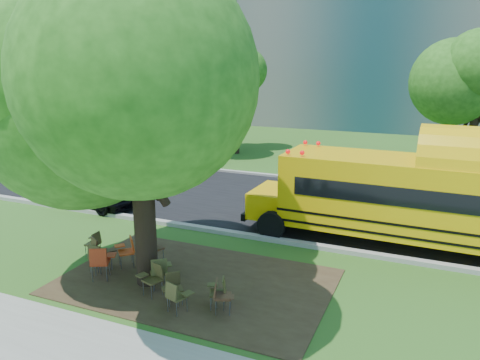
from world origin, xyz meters
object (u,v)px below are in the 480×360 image
at_px(chair_7, 221,293).
at_px(main_tree, 137,82).
at_px(chair_2, 101,260).
at_px(bg_car_silver, 54,154).
at_px(pedestrian_a, 36,139).
at_px(chair_1, 100,250).
at_px(bg_car_red, 167,162).
at_px(chair_9, 128,249).
at_px(school_bus, 450,202).
at_px(pedestrian_b, 22,135).
at_px(chair_11, 160,270).
at_px(chair_5, 173,285).
at_px(black_car, 90,187).
at_px(chair_0, 98,255).
at_px(chair_10, 151,245).
at_px(chair_3, 153,276).
at_px(chair_8, 94,241).
at_px(chair_4, 176,295).

bearing_deg(chair_7, main_tree, -125.71).
xyz_separation_m(chair_2, bg_car_silver, (-11.73, 10.39, 0.04)).
bearing_deg(pedestrian_a, chair_1, -138.75).
height_order(chair_1, bg_car_red, bg_car_red).
bearing_deg(chair_9, chair_7, -153.80).
xyz_separation_m(school_bus, pedestrian_b, (-25.62, 7.65, -0.70)).
relative_size(chair_2, chair_7, 1.16).
bearing_deg(chair_11, school_bus, -1.41).
bearing_deg(chair_7, chair_9, -131.36).
distance_m(chair_1, chair_5, 2.91).
distance_m(chair_7, chair_9, 3.73).
distance_m(chair_11, pedestrian_b, 23.03).
xyz_separation_m(chair_9, bg_car_red, (-4.89, 9.99, 0.06)).
distance_m(chair_11, pedestrian_a, 21.51).
bearing_deg(black_car, chair_2, -131.33).
bearing_deg(chair_0, school_bus, 26.57).
bearing_deg(chair_10, bg_car_red, -131.40).
xyz_separation_m(main_tree, chair_5, (1.17, -0.65, -4.70)).
relative_size(chair_0, bg_car_red, 0.19).
xyz_separation_m(main_tree, chair_2, (-1.22, -0.34, -4.59)).
relative_size(chair_3, chair_5, 1.07).
distance_m(main_tree, chair_7, 5.29).
bearing_deg(chair_8, pedestrian_a, 48.75).
xyz_separation_m(school_bus, chair_2, (-8.37, -5.61, -1.03)).
height_order(school_bus, chair_4, school_bus).
height_order(chair_8, pedestrian_a, pedestrian_a).
xyz_separation_m(chair_11, bg_car_silver, (-13.43, 10.20, 0.09)).
height_order(chair_2, chair_5, chair_2).
height_order(chair_2, chair_10, chair_10).
xyz_separation_m(bg_car_silver, pedestrian_a, (-3.93, 2.50, 0.21)).
bearing_deg(chair_3, chair_5, -174.99).
height_order(chair_10, black_car, black_car).
height_order(chair_2, pedestrian_b, pedestrian_b).
bearing_deg(chair_5, chair_2, -49.78).
bearing_deg(main_tree, chair_1, 175.31).
bearing_deg(chair_4, chair_11, 156.97).
height_order(pedestrian_a, pedestrian_b, pedestrian_b).
height_order(school_bus, chair_11, school_bus).
bearing_deg(chair_1, chair_2, -16.16).
relative_size(main_tree, pedestrian_b, 4.82).
relative_size(chair_4, chair_11, 0.91).
bearing_deg(chair_3, main_tree, -24.84).
bearing_deg(chair_4, chair_2, -175.86).
xyz_separation_m(school_bus, chair_11, (-6.67, -5.42, -1.07)).
bearing_deg(chair_2, bg_car_red, 85.86).
bearing_deg(school_bus, chair_3, -137.68).
bearing_deg(chair_5, chair_3, -56.40).
xyz_separation_m(chair_0, pedestrian_a, (-15.28, 12.55, 0.32)).
relative_size(chair_5, chair_7, 0.95).
distance_m(bg_car_silver, pedestrian_a, 4.66).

